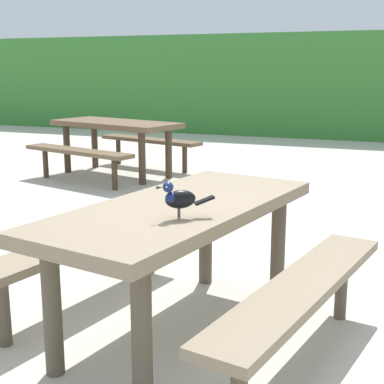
# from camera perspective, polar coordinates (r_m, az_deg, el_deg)

# --- Properties ---
(ground_plane) EXTENTS (60.00, 60.00, 0.00)m
(ground_plane) POSITION_cam_1_polar(r_m,az_deg,el_deg) (3.28, 0.43, -13.63)
(ground_plane) COLOR beige
(hedge_wall) EXTENTS (28.00, 2.10, 2.16)m
(hedge_wall) POSITION_cam_1_polar(r_m,az_deg,el_deg) (12.80, 17.12, 10.34)
(hedge_wall) COLOR #387A33
(hedge_wall) RESTS_ON ground
(picnic_table_foreground) EXTENTS (1.97, 2.00, 0.74)m
(picnic_table_foreground) POSITION_cam_1_polar(r_m,az_deg,el_deg) (3.04, -1.14, -4.50)
(picnic_table_foreground) COLOR #84725B
(picnic_table_foreground) RESTS_ON ground
(bird_grackle) EXTENTS (0.24, 0.20, 0.18)m
(bird_grackle) POSITION_cam_1_polar(r_m,az_deg,el_deg) (2.66, -1.41, -0.61)
(bird_grackle) COLOR black
(bird_grackle) RESTS_ON picnic_table_foreground
(picnic_table_mid_right) EXTENTS (2.09, 2.06, 0.74)m
(picnic_table_mid_right) POSITION_cam_1_polar(r_m,az_deg,el_deg) (7.71, -7.75, 5.77)
(picnic_table_mid_right) COLOR brown
(picnic_table_mid_right) RESTS_ON ground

